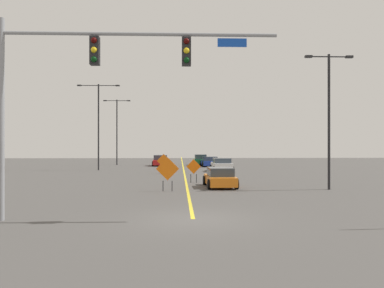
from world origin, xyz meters
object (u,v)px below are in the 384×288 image
at_px(car_red_distant, 160,161).
at_px(car_green_mid, 200,160).
at_px(street_lamp_mid_left, 98,119).
at_px(construction_sign_right_lane, 168,170).
at_px(construction_sign_left_shoulder, 194,168).
at_px(construction_sign_left_lane, 164,162).
at_px(street_lamp_far_left, 329,110).
at_px(car_white_approaching, 222,165).
at_px(car_blue_near, 209,162).
at_px(street_lamp_near_right, 117,127).
at_px(car_orange_passing, 220,178).
at_px(traffic_signal_assembly, 91,72).

bearing_deg(car_red_distant, car_green_mid, 17.18).
bearing_deg(street_lamp_mid_left, construction_sign_right_lane, -67.17).
relative_size(construction_sign_left_shoulder, construction_sign_left_lane, 0.91).
bearing_deg(street_lamp_far_left, construction_sign_right_lane, -177.14).
xyz_separation_m(street_lamp_far_left, car_white_approaching, (-4.88, 16.39, -4.26)).
xyz_separation_m(street_lamp_far_left, car_red_distant, (-11.81, 27.42, -4.27)).
bearing_deg(construction_sign_right_lane, street_lamp_far_left, 2.86).
xyz_separation_m(construction_sign_left_shoulder, car_blue_near, (2.85, 21.13, -0.48)).
xyz_separation_m(street_lamp_near_right, car_white_approaching, (13.03, -13.27, -4.63)).
relative_size(street_lamp_mid_left, street_lamp_far_left, 1.12).
bearing_deg(construction_sign_left_shoulder, car_orange_passing, -61.36).
bearing_deg(construction_sign_left_shoulder, car_white_approaching, 74.00).
bearing_deg(street_lamp_near_right, construction_sign_left_lane, -66.31).
relative_size(car_orange_passing, car_blue_near, 0.95).
height_order(street_lamp_mid_left, construction_sign_left_shoulder, street_lamp_mid_left).
bearing_deg(traffic_signal_assembly, street_lamp_mid_left, 101.21).
distance_m(car_orange_passing, car_blue_near, 24.13).
distance_m(car_green_mid, car_white_approaching, 12.79).
xyz_separation_m(street_lamp_mid_left, construction_sign_right_lane, (8.17, -19.41, -4.33)).
height_order(street_lamp_mid_left, construction_sign_left_lane, street_lamp_mid_left).
bearing_deg(construction_sign_left_lane, car_red_distant, 94.08).
bearing_deg(street_lamp_near_right, car_green_mid, -2.84).
relative_size(street_lamp_mid_left, construction_sign_left_lane, 4.96).
bearing_deg(car_blue_near, construction_sign_left_shoulder, -97.68).
xyz_separation_m(street_lamp_near_right, construction_sign_right_lane, (7.89, -30.16, -4.03)).
distance_m(car_green_mid, car_orange_passing, 27.46).
distance_m(street_lamp_near_right, street_lamp_far_left, 34.65).
bearing_deg(street_lamp_far_left, car_orange_passing, 166.27).
xyz_separation_m(car_green_mid, car_blue_near, (1.00, -3.36, -0.07)).
height_order(traffic_signal_assembly, car_red_distant, traffic_signal_assembly).
bearing_deg(street_lamp_near_right, construction_sign_right_lane, -75.35).
bearing_deg(car_red_distant, street_lamp_far_left, -66.70).
xyz_separation_m(construction_sign_right_lane, car_white_approaching, (5.14, 16.89, -0.60)).
height_order(construction_sign_right_lane, car_white_approaching, construction_sign_right_lane).
xyz_separation_m(street_lamp_far_left, car_green_mid, (-6.41, 29.09, -4.25)).
xyz_separation_m(car_green_mid, car_white_approaching, (1.53, -12.69, -0.00)).
xyz_separation_m(traffic_signal_assembly, street_lamp_mid_left, (-5.57, 28.10, 0.10)).
relative_size(construction_sign_right_lane, car_white_approaching, 0.51).
bearing_deg(street_lamp_mid_left, car_orange_passing, -56.24).
bearing_deg(car_green_mid, car_orange_passing, -90.49).
bearing_deg(street_lamp_mid_left, construction_sign_left_lane, -36.32).
relative_size(traffic_signal_assembly, construction_sign_right_lane, 5.05).
distance_m(traffic_signal_assembly, street_lamp_near_right, 39.21).
distance_m(construction_sign_left_lane, car_white_approaching, 6.63).
xyz_separation_m(street_lamp_mid_left, car_white_approaching, (13.31, -2.51, -4.93)).
height_order(construction_sign_left_shoulder, car_orange_passing, construction_sign_left_shoulder).
bearing_deg(car_white_approaching, street_lamp_far_left, -73.42).
bearing_deg(car_blue_near, street_lamp_mid_left, -151.91).
xyz_separation_m(car_red_distant, car_orange_passing, (5.17, -25.79, -0.05)).
bearing_deg(street_lamp_mid_left, street_lamp_far_left, -46.10).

